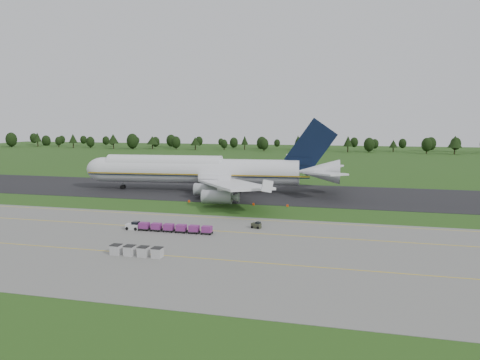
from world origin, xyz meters
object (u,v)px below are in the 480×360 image
(aircraft, at_px, (202,170))
(uld_row, at_px, (136,251))
(baggage_train, at_px, (167,227))
(utility_cart, at_px, (256,226))
(edge_markers, at_px, (237,204))

(aircraft, bearing_deg, uld_row, -79.98)
(baggage_train, distance_m, utility_cart, 17.68)
(baggage_train, relative_size, utility_cart, 8.53)
(aircraft, xyz_separation_m, edge_markers, (15.98, -19.60, -6.10))
(uld_row, relative_size, edge_markers, 0.33)
(utility_cart, height_order, edge_markers, utility_cart)
(aircraft, height_order, baggage_train, aircraft)
(uld_row, bearing_deg, edge_markers, 85.35)
(uld_row, bearing_deg, baggage_train, 95.96)
(utility_cart, bearing_deg, aircraft, 120.77)
(baggage_train, height_order, utility_cart, baggage_train)
(aircraft, distance_m, utility_cart, 52.06)
(aircraft, relative_size, utility_cart, 38.11)
(baggage_train, xyz_separation_m, utility_cart, (16.15, 7.20, -0.34))
(aircraft, distance_m, uld_row, 69.36)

